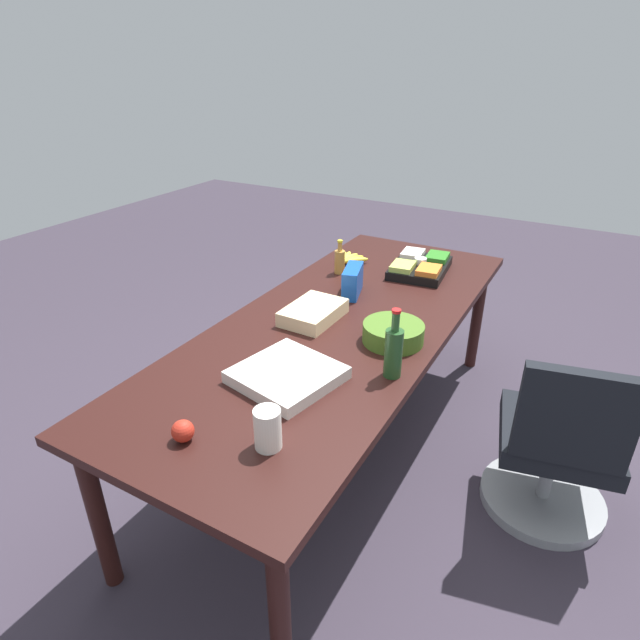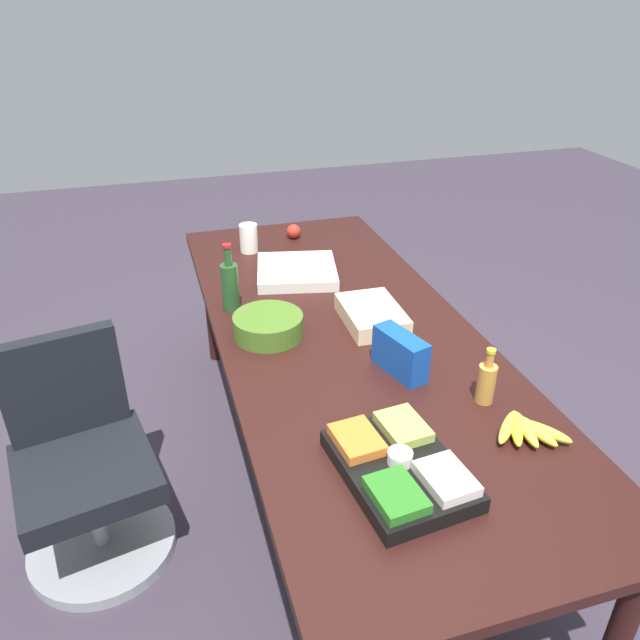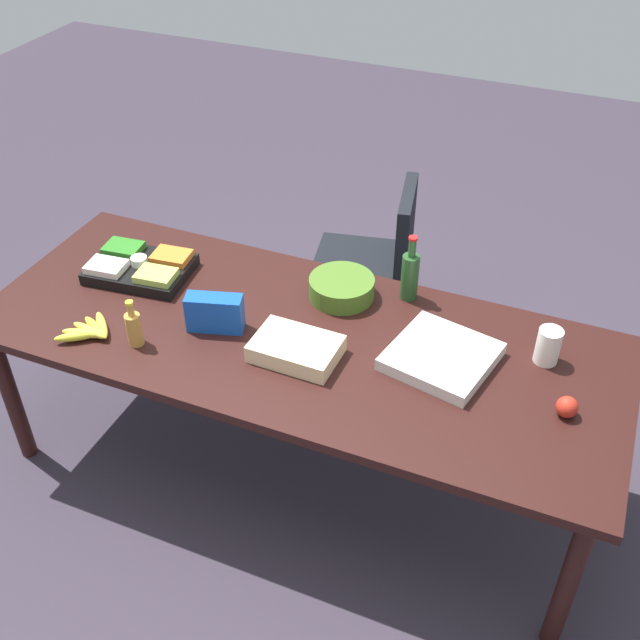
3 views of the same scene
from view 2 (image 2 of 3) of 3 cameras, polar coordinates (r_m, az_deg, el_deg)
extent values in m
plane|color=#362E3B|center=(2.86, 2.20, -14.47)|extent=(10.00, 10.00, 0.00)
cube|color=black|center=(2.41, 2.53, -1.62)|extent=(2.53, 1.00, 0.04)
cylinder|color=black|center=(3.53, -10.10, 1.51)|extent=(0.07, 0.07, 0.72)
cylinder|color=black|center=(3.69, 2.54, 3.20)|extent=(0.07, 0.07, 0.72)
cylinder|color=black|center=(2.10, 25.94, -25.16)|extent=(0.07, 0.07, 0.72)
cylinder|color=gray|center=(2.71, -19.50, -19.10)|extent=(0.56, 0.56, 0.05)
cylinder|color=gray|center=(2.57, -20.25, -16.10)|extent=(0.06, 0.06, 0.35)
cube|color=black|center=(2.45, -20.96, -13.19)|extent=(0.57, 0.57, 0.09)
cube|color=black|center=(2.48, -22.84, -5.61)|extent=(0.15, 0.44, 0.42)
sphere|color=red|center=(3.29, -2.47, 8.24)|extent=(0.09, 0.09, 0.08)
cube|color=#144AAD|center=(2.15, 7.47, -3.12)|extent=(0.23, 0.14, 0.15)
cube|color=silver|center=(2.85, -2.17, 4.55)|extent=(0.43, 0.43, 0.05)
cylinder|color=#234A22|center=(2.56, -8.36, 3.02)|extent=(0.08, 0.08, 0.20)
cylinder|color=#234A22|center=(2.50, -8.59, 5.89)|extent=(0.03, 0.03, 0.08)
cylinder|color=red|center=(2.48, -8.66, 6.85)|extent=(0.04, 0.04, 0.01)
cylinder|color=#BD873A|center=(2.06, 15.19, -5.75)|extent=(0.07, 0.07, 0.13)
cylinder|color=#BD873A|center=(2.01, 15.53, -3.57)|extent=(0.03, 0.03, 0.05)
cylinder|color=gold|center=(2.00, 15.65, -2.79)|extent=(0.03, 0.03, 0.01)
cylinder|color=white|center=(3.13, -6.65, 7.57)|extent=(0.11, 0.11, 0.14)
cube|color=beige|center=(2.46, 4.84, 0.48)|extent=(0.32, 0.23, 0.07)
ellipsoid|color=yellow|center=(1.97, 17.03, -9.52)|extent=(0.15, 0.15, 0.04)
ellipsoid|color=yellow|center=(1.97, 17.80, -9.55)|extent=(0.17, 0.11, 0.04)
ellipsoid|color=yellow|center=(1.98, 18.58, -9.60)|extent=(0.17, 0.06, 0.04)
ellipsoid|color=yellow|center=(1.98, 19.36, -9.64)|extent=(0.17, 0.08, 0.04)
ellipsoid|color=yellow|center=(1.99, 20.12, -9.66)|extent=(0.16, 0.13, 0.04)
cube|color=black|center=(1.76, 7.36, -13.60)|extent=(0.45, 0.34, 0.05)
cube|color=orange|center=(1.78, 3.46, -11.04)|extent=(0.17, 0.14, 0.03)
cube|color=#2A7221|center=(1.63, 7.11, -15.81)|extent=(0.17, 0.14, 0.03)
cube|color=#A8BE52|center=(1.84, 7.73, -9.80)|extent=(0.17, 0.14, 0.03)
cube|color=silver|center=(1.70, 11.68, -14.23)|extent=(0.17, 0.14, 0.03)
cylinder|color=white|center=(1.73, 7.45, -12.55)|extent=(0.08, 0.08, 0.04)
cylinder|color=#446921|center=(2.37, -4.84, -0.53)|extent=(0.29, 0.29, 0.09)
camera|label=1|loc=(3.97, -23.72, 26.03)|focal=29.35mm
camera|label=3|loc=(4.10, 33.11, 34.70)|focal=42.82mm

